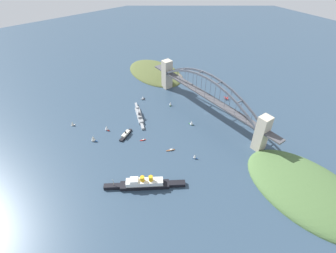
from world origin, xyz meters
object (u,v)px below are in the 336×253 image
harbor_ferry_steamer (126,135)px  small_boat_4 (72,123)px  seaplane_second_in_formation (244,120)px  small_boat_1 (195,156)px  harbor_arch_bridge (207,97)px  small_boat_8 (106,128)px  small_boat_5 (143,140)px  naval_cruiser (139,115)px  small_boat_6 (170,104)px  ocean_liner (145,184)px  small_boat_3 (93,138)px  small_boat_7 (143,98)px  small_boat_0 (192,123)px  small_boat_2 (171,150)px  seaplane_taxiing_near_bridge (226,98)px

harbor_ferry_steamer → small_boat_4: (73.42, 55.12, 1.37)m
seaplane_second_in_formation → small_boat_1: bearing=97.5°
seaplane_second_in_formation → small_boat_1: size_ratio=1.32×
harbor_arch_bridge → small_boat_8: harbor_arch_bridge is taller
harbor_ferry_steamer → small_boat_5: harbor_ferry_steamer is taller
naval_cruiser → small_boat_6: 61.88m
ocean_liner → small_boat_8: size_ratio=9.21×
ocean_liner → small_boat_5: ocean_liner is taller
small_boat_3 → small_boat_7: small_boat_3 is taller
naval_cruiser → small_boat_8: naval_cruiser is taller
small_boat_1 → small_boat_6: size_ratio=0.96×
naval_cruiser → seaplane_second_in_formation: naval_cruiser is taller
small_boat_0 → small_boat_7: size_ratio=1.06×
small_boat_2 → small_boat_3: (85.26, 79.58, 4.16)m
ocean_liner → small_boat_8: (128.52, -11.92, -0.85)m
ocean_liner → small_boat_5: (74.22, -44.25, -4.54)m
small_boat_1 → small_boat_2: (32.32, 16.80, -3.06)m
harbor_ferry_steamer → small_boat_5: (-24.43, -15.36, -1.77)m
harbor_ferry_steamer → small_boat_4: bearing=36.9°
small_boat_6 → small_boat_4: bearing=73.3°
harbor_ferry_steamer → small_boat_0: small_boat_0 is taller
small_boat_1 → small_boat_7: (170.36, -24.25, -0.26)m
seaplane_second_in_formation → small_boat_2: 137.86m
ocean_liner → small_boat_2: (32.14, -64.29, -4.51)m
harbor_arch_bridge → seaplane_taxiing_near_bridge: bearing=-82.2°
small_boat_6 → seaplane_second_in_formation: bearing=-148.0°
small_boat_7 → small_boat_2: bearing=163.4°
naval_cruiser → small_boat_5: (-54.50, 27.43, -2.16)m
naval_cruiser → small_boat_7: (41.46, -33.66, 0.67)m
seaplane_taxiing_near_bridge → small_boat_2: seaplane_taxiing_near_bridge is taller
small_boat_6 → small_boat_5: bearing=119.2°
small_boat_1 → small_boat_6: small_boat_6 is taller
naval_cruiser → small_boat_6: (-4.68, -61.70, 1.11)m
harbor_arch_bridge → small_boat_2: harbor_arch_bridge is taller
harbor_arch_bridge → ocean_liner: harbor_arch_bridge is taller
small_boat_7 → naval_cruiser: bearing=140.9°
seaplane_taxiing_near_bridge → small_boat_8: bearing=77.0°
seaplane_taxiing_near_bridge → harbor_arch_bridge: bearing=97.8°
ocean_liner → small_boat_6: ocean_liner is taller
small_boat_2 → small_boat_4: bearing=32.9°
small_boat_4 → small_boat_0: bearing=-126.2°
seaplane_second_in_formation → small_boat_3: size_ratio=1.00×
small_boat_2 → small_boat_4: size_ratio=1.48×
ocean_liner → naval_cruiser: ocean_liner is taller
seaplane_taxiing_near_bridge → small_boat_3: bearing=80.9°
small_boat_0 → ocean_liner: bearing=115.2°
small_boat_8 → small_boat_7: bearing=-66.0°
small_boat_4 → small_boat_5: size_ratio=0.96×
small_boat_5 → harbor_arch_bridge: bearing=-91.8°
naval_cruiser → small_boat_6: size_ratio=8.45×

